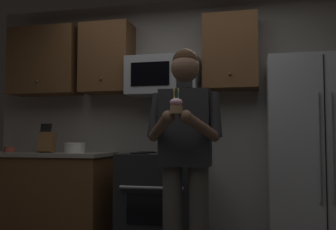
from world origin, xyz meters
TOP-DOWN VIEW (x-y plane):
  - wall_back at (0.00, 1.75)m, footprint 4.40×0.10m
  - oven_range at (-0.15, 1.36)m, footprint 0.76×0.70m
  - microwave at (-0.15, 1.48)m, footprint 0.74×0.41m
  - refrigerator at (1.35, 1.32)m, footprint 0.90×0.75m
  - cabinet_row_upper at (-0.72, 1.53)m, footprint 2.78×0.36m
  - counter_left at (-1.45, 1.38)m, footprint 1.44×0.66m
  - knife_block at (-1.40, 1.33)m, footprint 0.16×0.15m
  - bowl_large_white at (-1.10, 1.37)m, footprint 0.23×0.23m
  - bowl_small_colored at (-1.86, 1.34)m, footprint 0.13×0.13m
  - person at (0.27, 0.44)m, footprint 0.60×0.48m
  - cupcake at (0.27, 0.11)m, footprint 0.09×0.09m

SIDE VIEW (x-z plane):
  - oven_range at x=-0.15m, z-range 0.00..0.93m
  - counter_left at x=-1.45m, z-range 0.00..0.92m
  - refrigerator at x=1.35m, z-range 0.00..1.80m
  - bowl_small_colored at x=-1.86m, z-range 0.92..0.98m
  - bowl_large_white at x=-1.10m, z-range 0.92..1.03m
  - person at x=0.27m, z-range 0.11..1.88m
  - knife_block at x=-1.40m, z-range 0.88..1.20m
  - cupcake at x=0.27m, z-range 1.21..1.38m
  - wall_back at x=0.00m, z-range 0.00..2.60m
  - microwave at x=-0.15m, z-range 1.52..1.92m
  - cabinet_row_upper at x=-0.72m, z-range 1.57..2.33m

